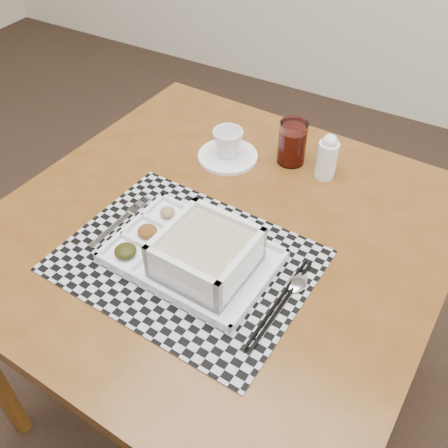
% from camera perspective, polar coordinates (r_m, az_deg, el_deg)
% --- Properties ---
extents(dining_table, '(0.97, 0.97, 0.69)m').
position_cam_1_polar(dining_table, '(1.12, -0.56, -2.79)').
color(dining_table, '#55320F').
rests_on(dining_table, ground).
extents(placemat, '(0.51, 0.40, 0.00)m').
position_cam_1_polar(placemat, '(1.00, -4.28, -4.19)').
color(placemat, '#B1B2B9').
rests_on(placemat, dining_table).
extents(serving_tray, '(0.33, 0.24, 0.09)m').
position_cam_1_polar(serving_tray, '(0.96, -2.71, -3.57)').
color(serving_tray, white).
rests_on(serving_tray, placemat).
extents(fork, '(0.03, 0.19, 0.00)m').
position_cam_1_polar(fork, '(1.10, -11.64, 0.47)').
color(fork, silver).
rests_on(fork, placemat).
extents(spoon, '(0.04, 0.18, 0.01)m').
position_cam_1_polar(spoon, '(0.96, 8.01, -7.17)').
color(spoon, silver).
rests_on(spoon, placemat).
extents(chopsticks, '(0.03, 0.24, 0.01)m').
position_cam_1_polar(chopsticks, '(0.93, 6.33, -9.07)').
color(chopsticks, black).
rests_on(chopsticks, placemat).
extents(saucer, '(0.15, 0.15, 0.01)m').
position_cam_1_polar(saucer, '(1.26, 0.44, 7.74)').
color(saucer, white).
rests_on(saucer, dining_table).
extents(cup, '(0.09, 0.09, 0.07)m').
position_cam_1_polar(cup, '(1.23, 0.45, 9.24)').
color(cup, white).
rests_on(cup, saucer).
extents(juice_glass, '(0.07, 0.07, 0.11)m').
position_cam_1_polar(juice_glass, '(1.23, 7.80, 9.04)').
color(juice_glass, white).
rests_on(juice_glass, dining_table).
extents(creamer_bottle, '(0.05, 0.05, 0.12)m').
position_cam_1_polar(creamer_bottle, '(1.19, 11.71, 7.52)').
color(creamer_bottle, white).
rests_on(creamer_bottle, dining_table).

